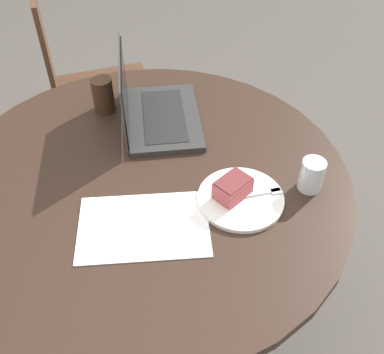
# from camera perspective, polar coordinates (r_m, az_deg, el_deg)

# --- Properties ---
(ground_plane) EXTENTS (12.00, 12.00, 0.00)m
(ground_plane) POSITION_cam_1_polar(r_m,az_deg,el_deg) (1.81, -4.17, -16.30)
(ground_plane) COLOR #4C4742
(dining_table) EXTENTS (1.12, 1.12, 0.72)m
(dining_table) POSITION_cam_1_polar(r_m,az_deg,el_deg) (1.34, -5.44, -3.97)
(dining_table) COLOR black
(dining_table) RESTS_ON ground_plane
(chair) EXTENTS (0.59, 0.59, 0.96)m
(chair) POSITION_cam_1_polar(r_m,az_deg,el_deg) (2.01, -13.12, 10.53)
(chair) COLOR #472D1E
(chair) RESTS_ON ground_plane
(paper_document) EXTENTS (0.38, 0.34, 0.00)m
(paper_document) POSITION_cam_1_polar(r_m,az_deg,el_deg) (1.12, -6.17, -6.20)
(paper_document) COLOR white
(paper_document) RESTS_ON dining_table
(plate) EXTENTS (0.23, 0.23, 0.01)m
(plate) POSITION_cam_1_polar(r_m,az_deg,el_deg) (1.17, 6.19, -2.74)
(plate) COLOR white
(plate) RESTS_ON dining_table
(cake_slice) EXTENTS (0.09, 0.11, 0.05)m
(cake_slice) POSITION_cam_1_polar(r_m,az_deg,el_deg) (1.15, 5.18, -1.39)
(cake_slice) COLOR #B74C51
(cake_slice) RESTS_ON plate
(fork) EXTENTS (0.15, 0.12, 0.00)m
(fork) POSITION_cam_1_polar(r_m,az_deg,el_deg) (1.18, 8.17, -2.12)
(fork) COLOR silver
(fork) RESTS_ON plate
(coffee_glass) EXTENTS (0.07, 0.07, 0.11)m
(coffee_glass) POSITION_cam_1_polar(r_m,az_deg,el_deg) (1.47, -11.23, 10.19)
(coffee_glass) COLOR #3D2619
(coffee_glass) RESTS_ON dining_table
(water_glass) EXTENTS (0.06, 0.06, 0.09)m
(water_glass) POSITION_cam_1_polar(r_m,az_deg,el_deg) (1.21, 14.95, 0.23)
(water_glass) COLOR silver
(water_glass) RESTS_ON dining_table
(laptop) EXTENTS (0.37, 0.41, 0.22)m
(laptop) POSITION_cam_1_polar(r_m,az_deg,el_deg) (1.41, -4.88, 8.37)
(laptop) COLOR #2D2D2D
(laptop) RESTS_ON dining_table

